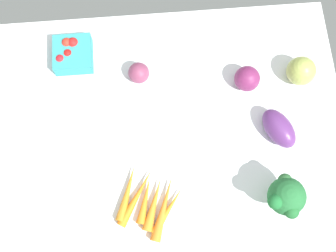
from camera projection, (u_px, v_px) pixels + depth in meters
tablecloth at (168, 129)px, 126.12cm from camera, size 104.00×76.00×2.00cm
eggplant at (279, 128)px, 121.40cm from camera, size 12.11×14.43×7.14cm
broccoli_head at (286, 197)px, 110.97cm from camera, size 10.75×11.83×13.53cm
red_onion_center at (247, 79)px, 125.52cm from camera, size 7.56×7.56×7.56cm
carrot_bunch at (149, 202)px, 117.67cm from camera, size 19.84×22.05×3.00cm
berry_basket at (72, 54)px, 128.89cm from camera, size 11.31×11.31×6.12cm
red_onion_near_basket at (139, 73)px, 126.71cm from camera, size 6.32×6.32×6.32cm
heirloom_tomato_green at (301, 71)px, 125.66cm from camera, size 8.59×8.59×8.59cm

